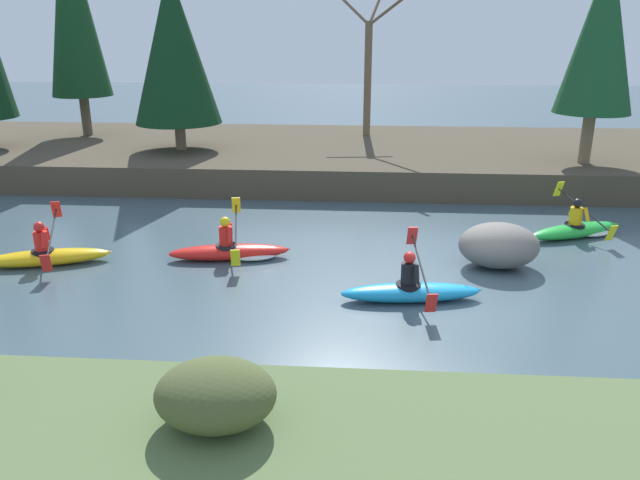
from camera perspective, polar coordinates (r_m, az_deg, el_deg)
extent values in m
plane|color=#425660|center=(12.96, 12.44, -4.35)|extent=(90.00, 90.00, 0.00)
cube|color=#4C4233|center=(23.08, 8.97, 7.43)|extent=(44.00, 8.89, 0.93)
cylinder|color=brown|center=(26.31, -20.62, 10.60)|extent=(0.36, 0.36, 1.52)
cone|color=#143D1E|center=(26.10, -21.73, 19.57)|extent=(2.24, 2.24, 6.75)
cylinder|color=#7A664C|center=(22.34, -12.63, 9.24)|extent=(0.36, 0.36, 0.92)
cone|color=#0F3319|center=(22.05, -13.21, 16.80)|extent=(2.91, 2.91, 4.97)
cylinder|color=#7A664C|center=(21.28, 23.20, 8.55)|extent=(0.36, 0.36, 1.55)
cone|color=#194C28|center=(21.01, 24.36, 16.96)|extent=(2.29, 2.29, 4.73)
cylinder|color=brown|center=(24.60, 4.38, 14.42)|extent=(0.28, 0.28, 4.24)
cylinder|color=brown|center=(25.15, 2.76, 20.58)|extent=(1.58, 1.35, 1.43)
cylinder|color=brown|center=(23.89, 6.53, 20.35)|extent=(1.66, 1.42, 1.26)
cylinder|color=brown|center=(25.37, 5.29, 20.69)|extent=(0.74, 1.78, 1.58)
ellipsoid|color=#4C562D|center=(7.38, -9.53, -13.74)|extent=(1.40, 1.16, 0.76)
ellipsoid|color=green|center=(16.87, 22.31, 0.81)|extent=(2.70, 1.70, 0.34)
cone|color=green|center=(17.72, 25.26, 1.30)|extent=(0.40, 0.33, 0.20)
cylinder|color=black|center=(16.80, 22.25, 1.25)|extent=(0.64, 0.64, 0.08)
cylinder|color=yellow|center=(16.73, 22.35, 2.07)|extent=(0.40, 0.40, 0.42)
sphere|color=black|center=(16.64, 22.49, 3.14)|extent=(0.31, 0.31, 0.23)
cylinder|color=yellow|center=(16.94, 22.09, 2.61)|extent=(0.18, 0.24, 0.35)
cylinder|color=yellow|center=(16.61, 23.20, 2.15)|extent=(0.18, 0.24, 0.35)
cylinder|color=black|center=(16.85, 22.98, 2.56)|extent=(0.85, 1.74, 0.65)
cube|color=yellow|center=(17.44, 20.99, 4.39)|extent=(0.25, 0.23, 0.41)
cube|color=yellow|center=(16.30, 25.10, 0.59)|extent=(0.25, 0.23, 0.41)
ellipsoid|color=white|center=(17.27, 23.61, 0.75)|extent=(1.29, 1.10, 0.18)
ellipsoid|color=#1993D6|center=(12.19, 8.27, -4.76)|extent=(2.75, 0.94, 0.34)
cone|color=#1993D6|center=(12.48, 13.89, -4.47)|extent=(0.37, 0.24, 0.20)
cylinder|color=black|center=(12.12, 8.07, -4.14)|extent=(0.54, 0.54, 0.08)
cylinder|color=black|center=(12.02, 8.12, -3.05)|extent=(0.34, 0.34, 0.42)
sphere|color=red|center=(11.91, 8.19, -1.60)|extent=(0.26, 0.26, 0.23)
cylinder|color=black|center=(12.23, 8.39, -2.23)|extent=(0.12, 0.23, 0.35)
cylinder|color=black|center=(11.79, 8.84, -3.08)|extent=(0.12, 0.23, 0.35)
cylinder|color=black|center=(12.02, 9.23, -2.46)|extent=(0.28, 1.90, 0.65)
cube|color=red|center=(12.79, 8.43, 0.40)|extent=(0.22, 0.18, 0.41)
cube|color=red|center=(11.29, 10.14, -5.69)|extent=(0.22, 0.18, 0.41)
ellipsoid|color=red|center=(14.29, -8.34, -1.09)|extent=(2.76, 1.07, 0.34)
cone|color=red|center=(14.28, -3.36, -0.86)|extent=(0.38, 0.26, 0.20)
cylinder|color=black|center=(14.25, -8.56, -0.56)|extent=(0.56, 0.56, 0.08)
cylinder|color=red|center=(14.17, -8.61, 0.40)|extent=(0.35, 0.35, 0.42)
sphere|color=yellow|center=(14.07, -8.68, 1.65)|extent=(0.27, 0.27, 0.23)
cylinder|color=red|center=(14.36, -8.20, 1.05)|extent=(0.13, 0.24, 0.35)
cylinder|color=red|center=(13.91, -8.26, 0.43)|extent=(0.13, 0.24, 0.35)
cylinder|color=black|center=(14.12, -7.71, 0.92)|extent=(0.37, 1.89, 0.65)
cube|color=yellow|center=(14.94, -7.68, 3.18)|extent=(0.22, 0.19, 0.41)
cube|color=yellow|center=(13.32, -7.74, -1.62)|extent=(0.22, 0.19, 0.41)
ellipsoid|color=white|center=(14.31, -6.12, -1.32)|extent=(1.21, 0.88, 0.18)
ellipsoid|color=yellow|center=(15.09, -23.76, -1.48)|extent=(2.75, 1.39, 0.34)
cone|color=yellow|center=(14.90, -19.09, -1.07)|extent=(0.39, 0.30, 0.20)
cylinder|color=black|center=(15.05, -24.02, -0.97)|extent=(0.60, 0.60, 0.08)
cylinder|color=red|center=(14.98, -24.15, -0.08)|extent=(0.38, 0.38, 0.42)
sphere|color=red|center=(14.88, -24.32, 1.10)|extent=(0.29, 0.29, 0.23)
cylinder|color=red|center=(15.16, -23.67, 0.55)|extent=(0.15, 0.24, 0.35)
cylinder|color=red|center=(14.71, -23.97, -0.03)|extent=(0.15, 0.24, 0.35)
cylinder|color=black|center=(14.90, -23.35, 0.45)|extent=(0.61, 1.83, 0.65)
cube|color=red|center=(15.71, -22.97, 2.60)|extent=(0.24, 0.21, 0.41)
cube|color=red|center=(14.11, -23.77, -1.94)|extent=(0.24, 0.21, 0.41)
ellipsoid|color=slate|center=(14.16, 16.03, -0.47)|extent=(1.74, 1.36, 0.98)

